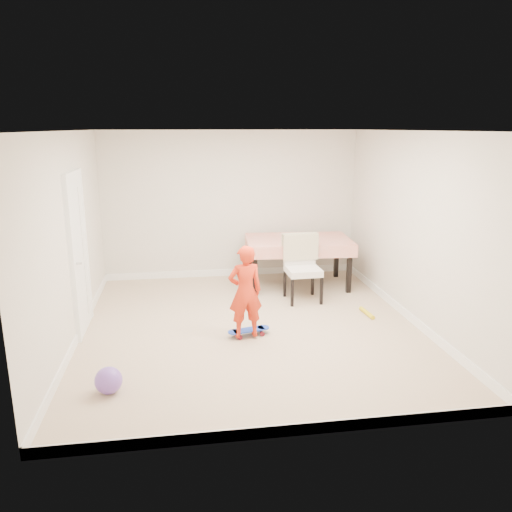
{
  "coord_description": "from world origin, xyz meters",
  "views": [
    {
      "loc": [
        -0.87,
        -6.26,
        2.64
      ],
      "look_at": [
        0.1,
        0.2,
        0.95
      ],
      "focal_mm": 35.0,
      "sensor_mm": 36.0,
      "label": 1
    }
  ],
  "objects": [
    {
      "name": "baseboard_back",
      "position": [
        0.0,
        2.49,
        0.06
      ],
      "size": [
        4.5,
        0.02,
        0.12
      ],
      "primitive_type": "cube",
      "color": "white",
      "rests_on": "ground"
    },
    {
      "name": "baseboard_front",
      "position": [
        0.0,
        -2.49,
        0.06
      ],
      "size": [
        4.5,
        0.02,
        0.12
      ],
      "primitive_type": "cube",
      "color": "white",
      "rests_on": "ground"
    },
    {
      "name": "wall_front",
      "position": [
        0.0,
        -2.48,
        1.3
      ],
      "size": [
        4.5,
        0.04,
        2.6
      ],
      "primitive_type": "cube",
      "color": "beige",
      "rests_on": "ground"
    },
    {
      "name": "ground",
      "position": [
        0.0,
        0.0,
        0.0
      ],
      "size": [
        5.0,
        5.0,
        0.0
      ],
      "primitive_type": "plane",
      "color": "tan",
      "rests_on": "ground"
    },
    {
      "name": "wall_left",
      "position": [
        -2.23,
        0.0,
        1.3
      ],
      "size": [
        0.04,
        5.0,
        2.6
      ],
      "primitive_type": "cube",
      "color": "beige",
      "rests_on": "ground"
    },
    {
      "name": "balloon",
      "position": [
        -1.68,
        -1.49,
        0.14
      ],
      "size": [
        0.28,
        0.28,
        0.28
      ],
      "primitive_type": "sphere",
      "color": "#784FBE",
      "rests_on": "ground"
    },
    {
      "name": "dining_chair",
      "position": [
        0.96,
        0.97,
        0.52
      ],
      "size": [
        0.59,
        0.66,
        1.04
      ],
      "primitive_type": null,
      "rotation": [
        0.0,
        0.0,
        0.04
      ],
      "color": "white",
      "rests_on": "ground"
    },
    {
      "name": "door",
      "position": [
        -2.22,
        0.3,
        1.02
      ],
      "size": [
        0.11,
        0.94,
        2.11
      ],
      "primitive_type": "cube",
      "color": "white",
      "rests_on": "ground"
    },
    {
      "name": "skateboard",
      "position": [
        -0.07,
        -0.26,
        0.04
      ],
      "size": [
        0.6,
        0.33,
        0.09
      ],
      "primitive_type": null,
      "rotation": [
        0.0,
        0.0,
        0.22
      ],
      "color": "blue",
      "rests_on": "ground"
    },
    {
      "name": "dining_table",
      "position": [
        1.06,
        1.74,
        0.41
      ],
      "size": [
        1.82,
        1.22,
        0.82
      ],
      "primitive_type": null,
      "rotation": [
        0.0,
        0.0,
        -0.07
      ],
      "color": "red",
      "rests_on": "ground"
    },
    {
      "name": "baseboard_left",
      "position": [
        -2.24,
        0.0,
        0.06
      ],
      "size": [
        0.02,
        5.0,
        0.12
      ],
      "primitive_type": "cube",
      "color": "white",
      "rests_on": "ground"
    },
    {
      "name": "ceiling",
      "position": [
        0.0,
        0.0,
        2.58
      ],
      "size": [
        4.5,
        5.0,
        0.04
      ],
      "primitive_type": "cube",
      "color": "white",
      "rests_on": "wall_back"
    },
    {
      "name": "wall_right",
      "position": [
        2.23,
        0.0,
        1.3
      ],
      "size": [
        0.04,
        5.0,
        2.6
      ],
      "primitive_type": "cube",
      "color": "beige",
      "rests_on": "ground"
    },
    {
      "name": "child",
      "position": [
        -0.12,
        -0.35,
        0.6
      ],
      "size": [
        0.47,
        0.34,
        1.2
      ],
      "primitive_type": "imported",
      "rotation": [
        0.0,
        0.0,
        3.26
      ],
      "color": "red",
      "rests_on": "ground"
    },
    {
      "name": "foam_toy",
      "position": [
        1.73,
        0.21,
        0.03
      ],
      "size": [
        0.09,
        0.4,
        0.06
      ],
      "primitive_type": "cylinder",
      "rotation": [
        1.57,
        0.0,
        0.09
      ],
      "color": "yellow",
      "rests_on": "ground"
    },
    {
      "name": "baseboard_right",
      "position": [
        2.24,
        0.0,
        0.06
      ],
      "size": [
        0.02,
        5.0,
        0.12
      ],
      "primitive_type": "cube",
      "color": "white",
      "rests_on": "ground"
    },
    {
      "name": "wall_back",
      "position": [
        0.0,
        2.48,
        1.3
      ],
      "size": [
        4.5,
        0.04,
        2.6
      ],
      "primitive_type": "cube",
      "color": "beige",
      "rests_on": "ground"
    }
  ]
}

